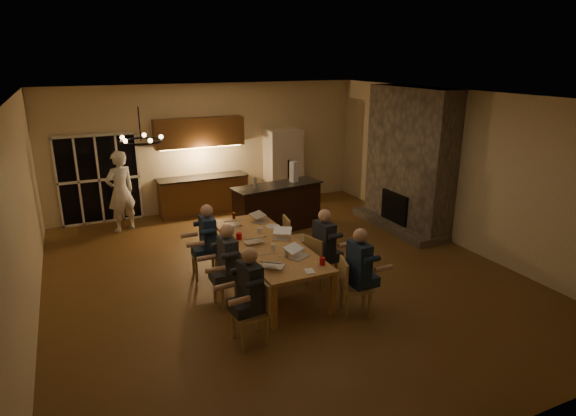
% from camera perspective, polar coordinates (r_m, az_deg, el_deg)
% --- Properties ---
extents(floor, '(9.00, 9.00, 0.00)m').
position_cam_1_polar(floor, '(8.91, -0.79, -7.88)').
color(floor, brown).
rests_on(floor, ground).
extents(back_wall, '(8.00, 0.04, 3.20)m').
position_cam_1_polar(back_wall, '(12.51, -9.32, 7.07)').
color(back_wall, beige).
rests_on(back_wall, ground).
extents(left_wall, '(0.04, 9.00, 3.20)m').
position_cam_1_polar(left_wall, '(7.72, -29.25, -1.51)').
color(left_wall, beige).
rests_on(left_wall, ground).
extents(right_wall, '(0.04, 9.00, 3.20)m').
position_cam_1_polar(right_wall, '(10.58, 19.55, 4.39)').
color(right_wall, beige).
rests_on(right_wall, ground).
extents(ceiling, '(8.00, 9.00, 0.04)m').
position_cam_1_polar(ceiling, '(8.07, -0.89, 13.25)').
color(ceiling, white).
rests_on(ceiling, back_wall).
extents(french_doors, '(1.86, 0.08, 2.10)m').
position_cam_1_polar(french_doors, '(12.16, -21.46, 3.12)').
color(french_doors, black).
rests_on(french_doors, ground).
extents(fireplace, '(0.58, 2.50, 3.20)m').
position_cam_1_polar(fireplace, '(11.25, 14.15, 5.61)').
color(fireplace, '#6D6155').
rests_on(fireplace, ground).
extents(kitchenette, '(2.24, 0.68, 2.40)m').
position_cam_1_polar(kitchenette, '(12.21, -10.18, 4.86)').
color(kitchenette, brown).
rests_on(kitchenette, ground).
extents(refrigerator, '(0.90, 0.68, 2.00)m').
position_cam_1_polar(refrigerator, '(12.92, -0.58, 4.92)').
color(refrigerator, beige).
rests_on(refrigerator, ground).
extents(dining_table, '(1.10, 3.10, 0.75)m').
position_cam_1_polar(dining_table, '(8.50, -2.58, -6.41)').
color(dining_table, tan).
rests_on(dining_table, ground).
extents(bar_island, '(2.16, 0.98, 1.08)m').
position_cam_1_polar(bar_island, '(10.93, -1.27, 0.06)').
color(bar_island, black).
rests_on(bar_island, ground).
extents(chair_left_near, '(0.46, 0.46, 0.89)m').
position_cam_1_polar(chair_left_near, '(6.81, -4.54, -12.26)').
color(chair_left_near, tan).
rests_on(chair_left_near, ground).
extents(chair_left_mid, '(0.47, 0.47, 0.89)m').
position_cam_1_polar(chair_left_mid, '(7.78, -7.03, -8.34)').
color(chair_left_mid, tan).
rests_on(chair_left_mid, ground).
extents(chair_left_far, '(0.48, 0.48, 0.89)m').
position_cam_1_polar(chair_left_far, '(8.80, -9.90, -5.30)').
color(chair_left_far, tan).
rests_on(chair_left_far, ground).
extents(chair_right_near, '(0.55, 0.55, 0.89)m').
position_cam_1_polar(chair_right_near, '(7.57, 8.06, -9.17)').
color(chair_right_near, tan).
rests_on(chair_right_near, ground).
extents(chair_right_mid, '(0.55, 0.55, 0.89)m').
position_cam_1_polar(chair_right_mid, '(8.44, 3.99, -6.10)').
color(chair_right_mid, tan).
rests_on(chair_right_mid, ground).
extents(chair_right_far, '(0.50, 0.50, 0.89)m').
position_cam_1_polar(chair_right_far, '(9.36, 1.01, -3.62)').
color(chair_right_far, tan).
rests_on(chair_right_far, ground).
extents(person_left_near, '(0.66, 0.66, 1.38)m').
position_cam_1_polar(person_left_near, '(6.75, -4.47, -10.17)').
color(person_left_near, '#262931').
rests_on(person_left_near, ground).
extents(person_right_near, '(0.60, 0.60, 1.38)m').
position_cam_1_polar(person_right_near, '(7.49, 8.38, -7.40)').
color(person_right_near, navy).
rests_on(person_right_near, ground).
extents(person_left_mid, '(0.61, 0.61, 1.38)m').
position_cam_1_polar(person_left_mid, '(7.65, -7.09, -6.80)').
color(person_left_mid, '#363B40').
rests_on(person_left_mid, ground).
extents(person_right_mid, '(0.65, 0.65, 1.38)m').
position_cam_1_polar(person_right_mid, '(8.29, 4.29, -4.72)').
color(person_right_mid, '#262931').
rests_on(person_right_mid, ground).
extents(person_left_far, '(0.61, 0.61, 1.38)m').
position_cam_1_polar(person_left_far, '(8.63, -9.43, -3.99)').
color(person_left_far, navy).
rests_on(person_left_far, ground).
extents(standing_person, '(0.80, 0.68, 1.85)m').
position_cam_1_polar(standing_person, '(11.44, -19.23, 1.86)').
color(standing_person, white).
rests_on(standing_person, ground).
extents(chandelier, '(0.56, 0.56, 0.03)m').
position_cam_1_polar(chandelier, '(6.73, -17.03, 7.59)').
color(chandelier, black).
rests_on(chandelier, ceiling).
extents(laptop_a, '(0.42, 0.42, 0.23)m').
position_cam_1_polar(laptop_a, '(7.37, -1.74, -6.16)').
color(laptop_a, silver).
rests_on(laptop_a, dining_table).
extents(laptop_b, '(0.41, 0.39, 0.23)m').
position_cam_1_polar(laptop_b, '(7.70, 1.29, -5.07)').
color(laptop_b, silver).
rests_on(laptop_b, dining_table).
extents(laptop_c, '(0.33, 0.29, 0.23)m').
position_cam_1_polar(laptop_c, '(8.32, -4.13, -3.36)').
color(laptop_c, silver).
rests_on(laptop_c, dining_table).
extents(laptop_d, '(0.42, 0.41, 0.23)m').
position_cam_1_polar(laptop_d, '(8.44, -0.74, -2.99)').
color(laptop_d, silver).
rests_on(laptop_d, dining_table).
extents(laptop_e, '(0.33, 0.29, 0.23)m').
position_cam_1_polar(laptop_e, '(9.20, -6.63, -1.36)').
color(laptop_e, silver).
rests_on(laptop_e, dining_table).
extents(laptop_f, '(0.41, 0.40, 0.23)m').
position_cam_1_polar(laptop_f, '(9.33, -3.10, -0.99)').
color(laptop_f, silver).
rests_on(laptop_f, dining_table).
extents(mug_front, '(0.07, 0.07, 0.10)m').
position_cam_1_polar(mug_front, '(8.01, -1.77, -4.66)').
color(mug_front, white).
rests_on(mug_front, dining_table).
extents(mug_mid, '(0.09, 0.09, 0.10)m').
position_cam_1_polar(mug_mid, '(8.77, -3.36, -2.66)').
color(mug_mid, white).
rests_on(mug_mid, dining_table).
extents(mug_back, '(0.08, 0.08, 0.10)m').
position_cam_1_polar(mug_back, '(8.92, -6.62, -2.40)').
color(mug_back, white).
rests_on(mug_back, dining_table).
extents(redcup_near, '(0.09, 0.09, 0.12)m').
position_cam_1_polar(redcup_near, '(7.47, 4.09, -6.32)').
color(redcup_near, '#B70C10').
rests_on(redcup_near, dining_table).
extents(redcup_mid, '(0.10, 0.10, 0.12)m').
position_cam_1_polar(redcup_mid, '(8.50, -5.83, -3.33)').
color(redcup_mid, '#B70C10').
rests_on(redcup_mid, dining_table).
extents(can_silver, '(0.06, 0.06, 0.12)m').
position_cam_1_polar(can_silver, '(7.72, -0.19, -5.45)').
color(can_silver, '#B2B2B7').
rests_on(can_silver, dining_table).
extents(can_cola, '(0.06, 0.06, 0.12)m').
position_cam_1_polar(can_cola, '(9.59, -6.44, -0.89)').
color(can_cola, '#3F0F0C').
rests_on(can_cola, dining_table).
extents(plate_near, '(0.26, 0.26, 0.02)m').
position_cam_1_polar(plate_near, '(8.04, 1.04, -4.86)').
color(plate_near, white).
rests_on(plate_near, dining_table).
extents(plate_left, '(0.26, 0.26, 0.02)m').
position_cam_1_polar(plate_left, '(7.45, -2.05, -6.77)').
color(plate_left, white).
rests_on(plate_left, dining_table).
extents(plate_far, '(0.27, 0.27, 0.02)m').
position_cam_1_polar(plate_far, '(9.08, -1.81, -2.20)').
color(plate_far, white).
rests_on(plate_far, dining_table).
extents(notepad, '(0.17, 0.21, 0.01)m').
position_cam_1_polar(notepad, '(7.26, 2.56, -7.49)').
color(notepad, white).
rests_on(notepad, dining_table).
extents(bar_bottle, '(0.07, 0.07, 0.24)m').
position_cam_1_polar(bar_bottle, '(10.49, -3.90, 3.02)').
color(bar_bottle, '#99999E').
rests_on(bar_bottle, bar_island).
extents(bar_blender, '(0.18, 0.18, 0.47)m').
position_cam_1_polar(bar_blender, '(10.96, 0.70, 4.31)').
color(bar_blender, silver).
rests_on(bar_blender, bar_island).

